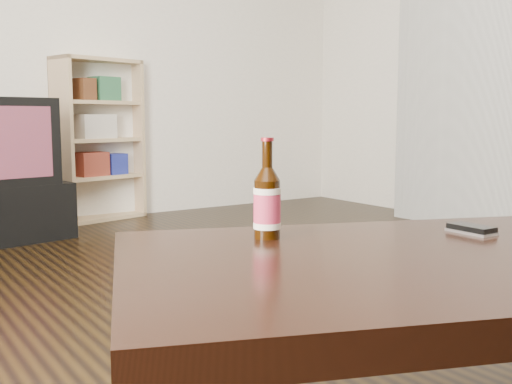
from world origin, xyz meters
TOP-DOWN VIEW (x-y plane):
  - floor at (0.00, 0.00)m, footprint 5.00×6.00m
  - wall_back at (0.00, 3.01)m, footprint 5.00×0.02m
  - chimney_breast at (2.35, 1.20)m, footprint 0.30×1.20m
  - bookshelf at (0.32, 2.98)m, footprint 0.68×0.43m
  - coffee_table at (-0.22, -0.55)m, footprint 1.45×1.16m
  - beer_bottle at (-0.42, -0.23)m, footprint 0.07×0.07m
  - phone at (0.01, -0.45)m, footprint 0.06×0.11m

SIDE VIEW (x-z plane):
  - floor at x=0.00m, z-range -0.01..0.00m
  - coffee_table at x=-0.22m, z-range 0.18..0.65m
  - phone at x=0.01m, z-range 0.48..0.49m
  - beer_bottle at x=-0.42m, z-range 0.44..0.67m
  - bookshelf at x=0.32m, z-range 0.02..1.19m
  - wall_back at x=0.00m, z-range 0.00..2.70m
  - chimney_breast at x=2.35m, z-range 0.00..2.70m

